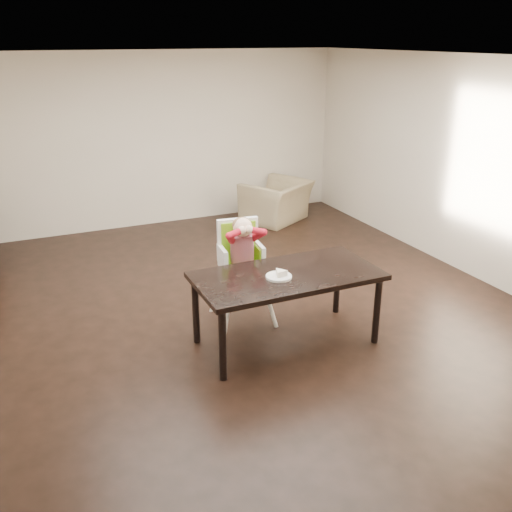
{
  "coord_description": "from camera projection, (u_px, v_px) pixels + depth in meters",
  "views": [
    {
      "loc": [
        -2.32,
        -5.36,
        2.91
      ],
      "look_at": [
        -0.08,
        -0.38,
        0.78
      ],
      "focal_mm": 40.0,
      "sensor_mm": 36.0,
      "label": 1
    }
  ],
  "objects": [
    {
      "name": "dining_table",
      "position": [
        287.0,
        281.0,
        5.53
      ],
      "size": [
        1.8,
        0.9,
        0.75
      ],
      "color": "black",
      "rests_on": "ground"
    },
    {
      "name": "room_walls",
      "position": [
        248.0,
        145.0,
        5.82
      ],
      "size": [
        6.02,
        7.02,
        2.71
      ],
      "color": "beige",
      "rests_on": "ground"
    },
    {
      "name": "high_chair",
      "position": [
        242.0,
        248.0,
        5.97
      ],
      "size": [
        0.54,
        0.54,
        1.16
      ],
      "rotation": [
        0.0,
        0.0,
        -0.11
      ],
      "color": "white",
      "rests_on": "ground"
    },
    {
      "name": "ground",
      "position": [
        249.0,
        308.0,
        6.5
      ],
      "size": [
        7.0,
        7.0,
        0.0
      ],
      "primitive_type": "plane",
      "color": "black",
      "rests_on": "ground"
    },
    {
      "name": "armchair",
      "position": [
        277.0,
        195.0,
        9.37
      ],
      "size": [
        1.21,
        1.08,
        0.89
      ],
      "primitive_type": "imported",
      "rotation": [
        0.0,
        0.0,
        3.67
      ],
      "color": "tan",
      "rests_on": "ground"
    },
    {
      "name": "plate",
      "position": [
        279.0,
        275.0,
        5.41
      ],
      "size": [
        0.31,
        0.31,
        0.07
      ],
      "rotation": [
        0.0,
        0.0,
        -0.29
      ],
      "color": "white",
      "rests_on": "dining_table"
    }
  ]
}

